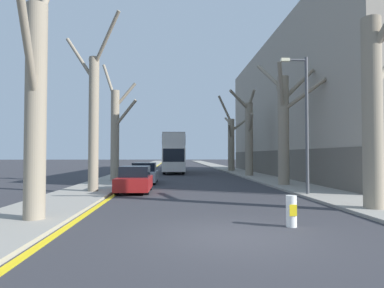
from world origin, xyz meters
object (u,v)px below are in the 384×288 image
at_px(street_tree_right_0, 376,102).
at_px(lamp_post, 305,117).
at_px(double_decker_bus, 174,151).
at_px(traffic_bollard, 291,211).
at_px(parked_car_1, 144,174).
at_px(street_tree_right_2, 249,135).
at_px(street_tree_left_1, 94,116).
at_px(street_tree_left_2, 115,131).
at_px(street_tree_right_3, 231,141).
at_px(street_tree_right_1, 284,122).
at_px(street_tree_left_0, 36,99).
at_px(parked_car_0, 135,180).

relative_size(street_tree_right_0, lamp_post, 1.24).
relative_size(double_decker_bus, traffic_bollard, 11.81).
distance_m(double_decker_bus, traffic_bollard, 30.65).
height_order(parked_car_1, traffic_bollard, parked_car_1).
xyz_separation_m(street_tree_right_2, parked_car_1, (-9.40, -7.01, -3.34)).
xyz_separation_m(street_tree_left_1, street_tree_left_2, (-0.07, 7.47, -0.27)).
bearing_deg(street_tree_right_3, street_tree_right_2, -90.54).
bearing_deg(street_tree_left_1, double_decker_bus, 78.33).
bearing_deg(street_tree_right_0, street_tree_right_1, 90.53).
bearing_deg(street_tree_right_3, street_tree_left_2, -125.25).
height_order(street_tree_left_0, street_tree_right_2, street_tree_left_0).
distance_m(street_tree_right_0, double_decker_bus, 29.00).
bearing_deg(parked_car_0, double_decker_bus, 84.00).
relative_size(street_tree_left_2, street_tree_right_0, 1.07).
distance_m(street_tree_left_2, lamp_post, 14.51).
relative_size(street_tree_right_0, street_tree_right_2, 1.06).
distance_m(street_tree_right_0, traffic_bollard, 5.93).
xyz_separation_m(street_tree_left_1, double_decker_bus, (4.40, 21.29, -1.69)).
height_order(street_tree_right_1, lamp_post, street_tree_right_1).
height_order(street_tree_right_0, parked_car_0, street_tree_right_0).
xyz_separation_m(street_tree_left_0, parked_car_0, (2.10, 8.52, -3.11)).
bearing_deg(parked_car_0, parked_car_1, 90.00).
relative_size(street_tree_left_1, parked_car_0, 2.44).
height_order(double_decker_bus, parked_car_0, double_decker_bus).
relative_size(street_tree_left_0, street_tree_right_3, 0.93).
bearing_deg(double_decker_bus, street_tree_right_0, -75.11).
distance_m(street_tree_right_3, parked_car_1, 20.12).
bearing_deg(street_tree_left_0, street_tree_left_1, 90.72).
bearing_deg(street_tree_left_0, street_tree_right_0, 6.83).
bearing_deg(parked_car_0, street_tree_right_1, 18.05).
bearing_deg(street_tree_left_1, street_tree_right_0, -29.50).
bearing_deg(street_tree_right_1, double_decker_bus, 112.47).
relative_size(street_tree_left_1, parked_car_1, 2.31).
xyz_separation_m(street_tree_right_2, street_tree_right_3, (0.10, 10.45, -0.16)).
height_order(street_tree_left_2, lamp_post, street_tree_left_2).
height_order(double_decker_bus, lamp_post, lamp_post).
height_order(street_tree_left_1, double_decker_bus, street_tree_left_1).
bearing_deg(street_tree_left_2, double_decker_bus, 72.09).
bearing_deg(traffic_bollard, street_tree_right_0, 30.65).
height_order(street_tree_left_1, traffic_bollard, street_tree_left_1).
xyz_separation_m(street_tree_right_0, parked_car_1, (-9.63, 13.37, -3.34)).
bearing_deg(street_tree_right_0, street_tree_left_1, 150.50).
height_order(parked_car_1, lamp_post, lamp_post).
height_order(parked_car_0, parked_car_1, parked_car_1).
height_order(street_tree_left_1, parked_car_0, street_tree_left_1).
bearing_deg(street_tree_left_0, street_tree_right_1, 44.98).
distance_m(street_tree_left_0, street_tree_left_1, 8.11).
relative_size(lamp_post, traffic_bollard, 7.81).
bearing_deg(street_tree_right_3, street_tree_right_0, -89.75).
height_order(street_tree_right_3, parked_car_0, street_tree_right_3).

